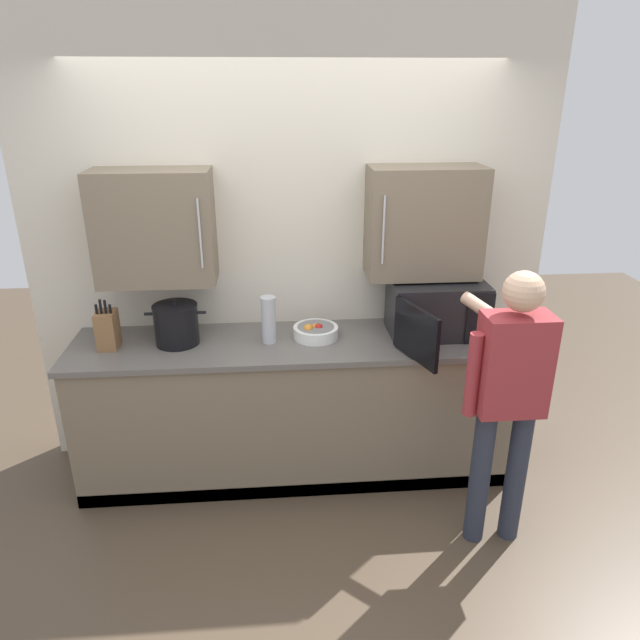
% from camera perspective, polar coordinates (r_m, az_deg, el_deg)
% --- Properties ---
extents(ground_plane, '(9.13, 9.13, 0.00)m').
position_cam_1_polar(ground_plane, '(3.50, -1.75, -20.43)').
color(ground_plane, '#4C3D2D').
extents(back_wall_tiled, '(3.24, 0.44, 2.83)m').
position_cam_1_polar(back_wall_tiled, '(3.65, -2.84, 7.70)').
color(back_wall_tiled, beige).
rests_on(back_wall_tiled, ground_plane).
extents(counter_unit, '(2.69, 0.64, 0.92)m').
position_cam_1_polar(counter_unit, '(3.75, -2.37, -8.49)').
color(counter_unit, '#756651').
rests_on(counter_unit, ground_plane).
extents(microwave_oven, '(0.59, 0.75, 0.33)m').
position_cam_1_polar(microwave_oven, '(3.63, 10.94, 1.07)').
color(microwave_oven, black).
rests_on(microwave_oven, counter_unit).
extents(knife_block, '(0.11, 0.15, 0.31)m').
position_cam_1_polar(knife_block, '(3.62, -20.03, -0.87)').
color(knife_block, brown).
rests_on(knife_block, counter_unit).
extents(stock_pot, '(0.36, 0.26, 0.27)m').
position_cam_1_polar(stock_pot, '(3.56, -13.84, -0.40)').
color(stock_pot, black).
rests_on(stock_pot, counter_unit).
extents(thermos_flask, '(0.09, 0.09, 0.29)m').
position_cam_1_polar(thermos_flask, '(3.47, -5.04, 0.03)').
color(thermos_flask, '#B7BABF').
rests_on(thermos_flask, counter_unit).
extents(fruit_bowl, '(0.27, 0.27, 0.10)m').
position_cam_1_polar(fruit_bowl, '(3.56, -0.43, -1.09)').
color(fruit_bowl, white).
rests_on(fruit_bowl, counter_unit).
extents(person_figure, '(0.44, 0.56, 1.56)m').
position_cam_1_polar(person_figure, '(3.13, 17.88, -6.44)').
color(person_figure, '#282D3D').
rests_on(person_figure, ground_plane).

